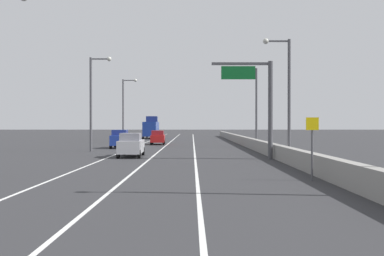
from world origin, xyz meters
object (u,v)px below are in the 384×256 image
Objects in this scene: lamp_post_left_mid at (93,97)px; car_blue_1 at (120,139)px; speed_advisory_sign at (312,143)px; overhead_sign_gantry at (260,97)px; lamp_post_right_second at (285,89)px; lamp_post_right_near at (381,52)px; car_silver_0 at (131,145)px; lamp_post_left_far at (124,106)px; lamp_post_right_third at (253,101)px; box_truck at (151,128)px; car_red_2 at (157,138)px.

car_blue_1 is at bearing 76.77° from lamp_post_left_mid.
speed_advisory_sign is 0.69× the size of car_blue_1.
speed_advisory_sign is at bearing -88.12° from overhead_sign_gantry.
lamp_post_right_second reaches higher than overhead_sign_gantry.
lamp_post_left_mid is (-16.77, 9.68, 0.00)m from lamp_post_right_second.
lamp_post_right_near is at bearing -84.48° from overhead_sign_gantry.
lamp_post_right_near is 24.40m from car_silver_0.
lamp_post_left_mid and lamp_post_left_far have the same top height.
car_blue_1 is at bearing 102.34° from car_silver_0.
lamp_post_right_near is at bearing -90.31° from lamp_post_right_third.
car_silver_0 is at bearing -127.39° from lamp_post_right_third.
speed_advisory_sign is 6.16m from lamp_post_right_near.
box_truck is at bearing 114.36° from lamp_post_right_third.
lamp_post_left_far reaches higher than box_truck.
car_silver_0 is at bearing -80.81° from lamp_post_left_far.
lamp_post_right_third is 2.02× the size of car_red_2.
box_truck reaches higher than car_silver_0.
lamp_post_right_second is 18.38m from lamp_post_right_third.
lamp_post_right_third is 18.93m from lamp_post_left_mid.
car_red_2 is (-11.67, 25.31, -4.44)m from lamp_post_right_second.
lamp_post_left_far is 19.90m from box_truck.
lamp_post_right_second is at bearing -47.04° from car_blue_1.
overhead_sign_gantry is 1.71× the size of car_blue_1.
car_silver_0 is 0.50× the size of box_truck.
car_blue_1 is (-15.25, -2.04, -4.34)m from lamp_post_right_third.
speed_advisory_sign is 0.65× the size of car_red_2.
lamp_post_right_third is 1.00× the size of lamp_post_left_mid.
box_truck is at bearing 101.91° from lamp_post_right_near.
lamp_post_right_second is (1.48, 13.55, 3.60)m from speed_advisory_sign.
car_blue_1 is 0.95× the size of car_red_2.
lamp_post_left_far is (-16.95, 13.35, 0.00)m from lamp_post_right_third.
car_silver_0 is (-12.16, 2.41, -4.39)m from lamp_post_right_second.
car_red_2 is at bearing -83.04° from box_truck.
car_red_2 is (3.54, 8.98, -0.09)m from car_blue_1.
lamp_post_right_third reaches higher than speed_advisory_sign.
speed_advisory_sign is 0.32× the size of lamp_post_right_near.
lamp_post_right_third is 1.92× the size of car_silver_0.
lamp_post_right_near reaches higher than car_blue_1.
car_silver_0 is at bearing 123.80° from speed_advisory_sign.
lamp_post_left_far is 30.02m from car_silver_0.
speed_advisory_sign reaches higher than car_blue_1.
lamp_post_right_near is 1.00× the size of lamp_post_right_second.
speed_advisory_sign is 28.04m from lamp_post_left_mid.
lamp_post_right_near is at bearing -66.55° from car_blue_1.
lamp_post_left_mid is 8.10m from car_blue_1.
lamp_post_right_third is (1.52, 31.93, 3.60)m from speed_advisory_sign.
car_blue_1 is at bearing -83.72° from lamp_post_left_far.
box_truck is (-14.83, 51.22, -3.45)m from lamp_post_right_second.
lamp_post_right_third is 2.12× the size of car_blue_1.
lamp_post_left_mid is at bearing 150.02° from lamp_post_right_second.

